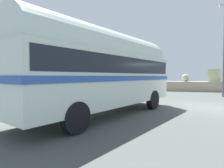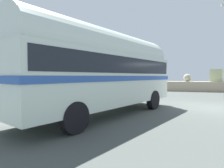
% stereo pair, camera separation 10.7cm
% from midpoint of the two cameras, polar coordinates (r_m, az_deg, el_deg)
% --- Properties ---
extents(ground, '(32.00, 26.00, 0.02)m').
position_cam_midpoint_polar(ground, '(11.32, 28.35, -6.52)').
color(ground, '#464B48').
extents(breakwater, '(31.36, 2.42, 2.49)m').
position_cam_midpoint_polar(breakwater, '(22.92, 23.08, -0.20)').
color(breakwater, tan).
rests_on(breakwater, ground).
extents(vintage_coach, '(5.38, 8.86, 3.70)m').
position_cam_midpoint_polar(vintage_coach, '(8.15, -2.87, 4.79)').
color(vintage_coach, black).
rests_on(vintage_coach, ground).
extents(lamp_post, '(0.71, 1.04, 7.24)m').
position_cam_midpoint_polar(lamp_post, '(17.76, 30.91, 9.60)').
color(lamp_post, '#5B5B60').
rests_on(lamp_post, ground).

